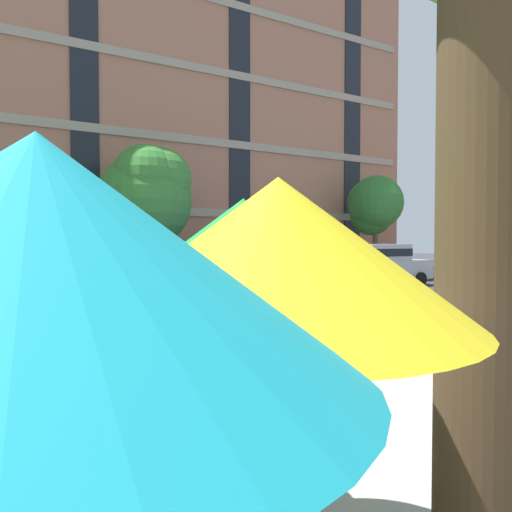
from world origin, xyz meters
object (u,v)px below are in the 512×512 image
Objects in this scene: pickup_red at (481,259)px; street_tree_middle at (147,193)px; street_tree_right at (372,205)px; pickup_blue at (245,266)px; sedan_green at (22,276)px; sedan_silver at (381,264)px.

street_tree_middle is (-16.01, 3.03, 2.68)m from pickup_red.
street_tree_middle reaches higher than street_tree_right.
street_tree_middle is 11.86m from street_tree_right.
street_tree_right is (9.39, 3.26, 2.68)m from pickup_blue.
pickup_blue is at bearing -50.79° from street_tree_middle.
street_tree_right is (16.52, 3.26, 2.75)m from sedan_green.
pickup_red reaches higher than sedan_silver.
street_tree_right is (11.85, 0.23, -0.01)m from street_tree_middle.
street_tree_middle is 1.06× the size of street_tree_right.
pickup_blue is at bearing 180.00° from sedan_silver.
pickup_red is at bearing 0.00° from pickup_blue.
sedan_silver is (6.64, -0.00, -0.08)m from pickup_blue.
pickup_blue reaches higher than sedan_silver.
pickup_red is 16.51m from street_tree_middle.
pickup_red is (20.67, 0.00, 0.08)m from sedan_green.
pickup_red is (6.90, 0.00, 0.08)m from sedan_silver.
street_tree_middle is at bearing -178.88° from street_tree_right.
sedan_silver is 0.80× the size of street_tree_middle.
pickup_red is at bearing -38.13° from street_tree_right.
sedan_green is at bearing 180.00° from sedan_silver.
sedan_green is 1.00× the size of sedan_silver.
sedan_green is 7.14m from pickup_blue.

